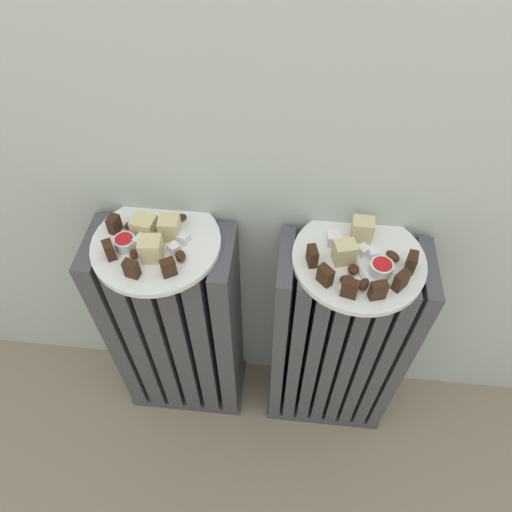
# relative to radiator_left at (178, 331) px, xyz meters

# --- Properties ---
(ground_plane) EXTENTS (6.00, 6.00, 0.00)m
(ground_plane) POSITION_rel_radiator_left_xyz_m (0.19, -0.28, -0.31)
(ground_plane) COLOR gray
(radiator_left) EXTENTS (0.31, 0.16, 0.64)m
(radiator_left) POSITION_rel_radiator_left_xyz_m (0.00, 0.00, 0.00)
(radiator_left) COLOR #47474C
(radiator_left) RESTS_ON ground_plane
(radiator_right) EXTENTS (0.31, 0.16, 0.64)m
(radiator_right) POSITION_rel_radiator_left_xyz_m (0.39, 0.00, 0.00)
(radiator_right) COLOR #47474C
(radiator_right) RESTS_ON ground_plane
(plate_left) EXTENTS (0.25, 0.25, 0.01)m
(plate_left) POSITION_rel_radiator_left_xyz_m (-0.00, 0.00, 0.33)
(plate_left) COLOR white
(plate_left) RESTS_ON radiator_left
(plate_right) EXTENTS (0.25, 0.25, 0.01)m
(plate_right) POSITION_rel_radiator_left_xyz_m (0.39, 0.00, 0.33)
(plate_right) COLOR white
(plate_right) RESTS_ON radiator_right
(dark_cake_slice_left_0) EXTENTS (0.02, 0.03, 0.04)m
(dark_cake_slice_left_0) POSITION_rel_radiator_left_xyz_m (-0.08, 0.02, 0.35)
(dark_cake_slice_left_0) COLOR #382114
(dark_cake_slice_left_0) RESTS_ON plate_left
(dark_cake_slice_left_1) EXTENTS (0.03, 0.03, 0.04)m
(dark_cake_slice_left_1) POSITION_rel_radiator_left_xyz_m (-0.07, -0.04, 0.35)
(dark_cake_slice_left_1) COLOR #382114
(dark_cake_slice_left_1) RESTS_ON plate_left
(dark_cake_slice_left_2) EXTENTS (0.03, 0.02, 0.04)m
(dark_cake_slice_left_2) POSITION_rel_radiator_left_xyz_m (-0.02, -0.08, 0.35)
(dark_cake_slice_left_2) COLOR #382114
(dark_cake_slice_left_2) RESTS_ON plate_left
(dark_cake_slice_left_3) EXTENTS (0.03, 0.03, 0.04)m
(dark_cake_slice_left_3) POSITION_rel_radiator_left_xyz_m (0.04, -0.07, 0.35)
(dark_cake_slice_left_3) COLOR #382114
(dark_cake_slice_left_3) RESTS_ON plate_left
(marble_cake_slice_left_0) EXTENTS (0.04, 0.04, 0.05)m
(marble_cake_slice_left_0) POSITION_rel_radiator_left_xyz_m (0.00, -0.04, 0.36)
(marble_cake_slice_left_0) COLOR beige
(marble_cake_slice_left_0) RESTS_ON plate_left
(marble_cake_slice_left_1) EXTENTS (0.04, 0.04, 0.05)m
(marble_cake_slice_left_1) POSITION_rel_radiator_left_xyz_m (0.03, 0.02, 0.36)
(marble_cake_slice_left_1) COLOR beige
(marble_cake_slice_left_1) RESTS_ON plate_left
(marble_cake_slice_left_2) EXTENTS (0.05, 0.05, 0.04)m
(marble_cake_slice_left_2) POSITION_rel_radiator_left_xyz_m (-0.02, 0.02, 0.35)
(marble_cake_slice_left_2) COLOR beige
(marble_cake_slice_left_2) RESTS_ON plate_left
(turkish_delight_left_0) EXTENTS (0.03, 0.03, 0.02)m
(turkish_delight_left_0) POSITION_rel_radiator_left_xyz_m (0.04, -0.02, 0.34)
(turkish_delight_left_0) COLOR white
(turkish_delight_left_0) RESTS_ON plate_left
(turkish_delight_left_1) EXTENTS (0.03, 0.03, 0.02)m
(turkish_delight_left_1) POSITION_rel_radiator_left_xyz_m (0.05, 0.01, 0.34)
(turkish_delight_left_1) COLOR white
(turkish_delight_left_1) RESTS_ON plate_left
(turkish_delight_left_2) EXTENTS (0.03, 0.03, 0.02)m
(turkish_delight_left_2) POSITION_rel_radiator_left_xyz_m (-0.02, -0.02, 0.35)
(turkish_delight_left_2) COLOR white
(turkish_delight_left_2) RESTS_ON plate_left
(turkish_delight_left_3) EXTENTS (0.02, 0.02, 0.02)m
(turkish_delight_left_3) POSITION_rel_radiator_left_xyz_m (0.01, 0.06, 0.34)
(turkish_delight_left_3) COLOR white
(turkish_delight_left_3) RESTS_ON plate_left
(medjool_date_left_0) EXTENTS (0.02, 0.03, 0.01)m
(medjool_date_left_0) POSITION_rel_radiator_left_xyz_m (-0.03, -0.04, 0.34)
(medjool_date_left_0) COLOR #3D1E0F
(medjool_date_left_0) RESTS_ON plate_left
(medjool_date_left_1) EXTENTS (0.03, 0.02, 0.02)m
(medjool_date_left_1) POSITION_rel_radiator_left_xyz_m (0.04, 0.06, 0.34)
(medjool_date_left_1) COLOR #3D1E0F
(medjool_date_left_1) RESTS_ON plate_left
(medjool_date_left_2) EXTENTS (0.03, 0.03, 0.01)m
(medjool_date_left_2) POSITION_rel_radiator_left_xyz_m (-0.06, 0.03, 0.34)
(medjool_date_left_2) COLOR #3D1E0F
(medjool_date_left_2) RESTS_ON plate_left
(medjool_date_left_3) EXTENTS (0.03, 0.03, 0.02)m
(medjool_date_left_3) POSITION_rel_radiator_left_xyz_m (0.06, -0.04, 0.34)
(medjool_date_left_3) COLOR #3D1E0F
(medjool_date_left_3) RESTS_ON plate_left
(jam_bowl_left) EXTENTS (0.04, 0.04, 0.02)m
(jam_bowl_left) POSITION_rel_radiator_left_xyz_m (-0.05, -0.02, 0.35)
(jam_bowl_left) COLOR white
(jam_bowl_left) RESTS_ON plate_left
(dark_cake_slice_right_0) EXTENTS (0.02, 0.03, 0.04)m
(dark_cake_slice_right_0) POSITION_rel_radiator_left_xyz_m (0.30, -0.02, 0.35)
(dark_cake_slice_right_0) COLOR #382114
(dark_cake_slice_right_0) RESTS_ON plate_right
(dark_cake_slice_right_1) EXTENTS (0.03, 0.03, 0.04)m
(dark_cake_slice_right_1) POSITION_rel_radiator_left_xyz_m (0.32, -0.06, 0.35)
(dark_cake_slice_right_1) COLOR #382114
(dark_cake_slice_right_1) RESTS_ON plate_right
(dark_cake_slice_right_2) EXTENTS (0.03, 0.02, 0.04)m
(dark_cake_slice_right_2) POSITION_rel_radiator_left_xyz_m (0.37, -0.09, 0.35)
(dark_cake_slice_right_2) COLOR #382114
(dark_cake_slice_right_2) RESTS_ON plate_right
(dark_cake_slice_right_3) EXTENTS (0.03, 0.02, 0.04)m
(dark_cake_slice_right_3) POSITION_rel_radiator_left_xyz_m (0.42, -0.09, 0.35)
(dark_cake_slice_right_3) COLOR #382114
(dark_cake_slice_right_3) RESTS_ON plate_right
(dark_cake_slice_right_4) EXTENTS (0.03, 0.03, 0.04)m
(dark_cake_slice_right_4) POSITION_rel_radiator_left_xyz_m (0.46, -0.06, 0.35)
(dark_cake_slice_right_4) COLOR #382114
(dark_cake_slice_right_4) RESTS_ON plate_right
(dark_cake_slice_right_5) EXTENTS (0.02, 0.03, 0.04)m
(dark_cake_slice_right_5) POSITION_rel_radiator_left_xyz_m (0.48, -0.02, 0.35)
(dark_cake_slice_right_5) COLOR #382114
(dark_cake_slice_right_5) RESTS_ON plate_right
(marble_cake_slice_right_0) EXTENTS (0.04, 0.03, 0.05)m
(marble_cake_slice_right_0) POSITION_rel_radiator_left_xyz_m (0.39, 0.05, 0.36)
(marble_cake_slice_right_0) COLOR beige
(marble_cake_slice_right_0) RESTS_ON plate_right
(marble_cake_slice_right_1) EXTENTS (0.05, 0.04, 0.04)m
(marble_cake_slice_right_1) POSITION_rel_radiator_left_xyz_m (0.36, -0.01, 0.36)
(marble_cake_slice_right_1) COLOR beige
(marble_cake_slice_right_1) RESTS_ON plate_right
(turkish_delight_right_0) EXTENTS (0.02, 0.02, 0.02)m
(turkish_delight_right_0) POSITION_rel_radiator_left_xyz_m (0.41, 0.00, 0.34)
(turkish_delight_right_0) COLOR white
(turkish_delight_right_0) RESTS_ON plate_right
(turkish_delight_right_1) EXTENTS (0.03, 0.03, 0.02)m
(turkish_delight_right_1) POSITION_rel_radiator_left_xyz_m (0.34, 0.03, 0.35)
(turkish_delight_right_1) COLOR white
(turkish_delight_right_1) RESTS_ON plate_right
(turkish_delight_right_2) EXTENTS (0.03, 0.03, 0.02)m
(turkish_delight_right_2) POSITION_rel_radiator_left_xyz_m (0.40, 0.01, 0.34)
(turkish_delight_right_2) COLOR white
(turkish_delight_right_2) RESTS_ON plate_right
(medjool_date_right_0) EXTENTS (0.03, 0.03, 0.02)m
(medjool_date_right_0) POSITION_rel_radiator_left_xyz_m (0.39, -0.07, 0.34)
(medjool_date_right_0) COLOR #3D1E0F
(medjool_date_right_0) RESTS_ON plate_right
(medjool_date_right_1) EXTENTS (0.03, 0.03, 0.01)m
(medjool_date_right_1) POSITION_rel_radiator_left_xyz_m (0.38, -0.04, 0.34)
(medjool_date_right_1) COLOR #3D1E0F
(medjool_date_right_1) RESTS_ON plate_right
(medjool_date_right_2) EXTENTS (0.03, 0.02, 0.01)m
(medjool_date_right_2) POSITION_rel_radiator_left_xyz_m (0.37, -0.06, 0.34)
(medjool_date_right_2) COLOR #3D1E0F
(medjool_date_right_2) RESTS_ON plate_right
(medjool_date_right_3) EXTENTS (0.03, 0.03, 0.01)m
(medjool_date_right_3) POSITION_rel_radiator_left_xyz_m (0.45, 0.00, 0.34)
(medjool_date_right_3) COLOR #3D1E0F
(medjool_date_right_3) RESTS_ON plate_right
(jam_bowl_right) EXTENTS (0.04, 0.04, 0.02)m
(jam_bowl_right) POSITION_rel_radiator_left_xyz_m (0.43, -0.03, 0.35)
(jam_bowl_right) COLOR white
(jam_bowl_right) RESTS_ON plate_right
(fork) EXTENTS (0.05, 0.10, 0.00)m
(fork) POSITION_rel_radiator_left_xyz_m (0.38, 0.00, 0.34)
(fork) COLOR #B7B7BC
(fork) RESTS_ON plate_right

